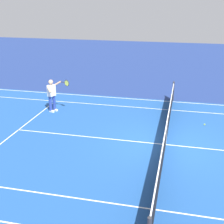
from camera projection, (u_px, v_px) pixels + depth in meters
name	position (u px, v px, depth m)	size (l,w,h in m)	color
ground_plane	(166.00, 145.00, 12.25)	(60.00, 60.00, 0.00)	navy
court_slab	(166.00, 145.00, 12.25)	(24.20, 11.40, 0.00)	#1E4C93
court_line_markings	(166.00, 144.00, 12.25)	(23.85, 11.05, 0.01)	white
tennis_net	(166.00, 133.00, 12.08)	(0.10, 11.70, 1.08)	#2D2D33
tennis_player_near	(52.00, 94.00, 15.51)	(1.19, 0.75, 1.70)	navy
tennis_ball	(204.00, 124.00, 14.10)	(0.07, 0.07, 0.07)	#CCE01E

